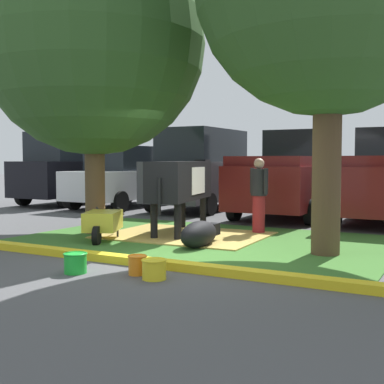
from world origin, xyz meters
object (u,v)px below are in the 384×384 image
object	(u,v)px
calf_lying	(200,234)
wheelbarrow	(103,222)
bucket_green	(75,263)
suv_black	(74,168)
cow_holstein	(182,181)
bucket_orange	(137,264)
shade_tree_left	(93,44)
pickup_truck_maroon	(294,176)
person_handler	(259,194)
sedan_silver	(124,178)
bucket_yellow	(154,269)
suv_dark_grey	(203,169)

from	to	relation	value
calf_lying	wheelbarrow	distance (m)	1.97
bucket_green	suv_black	bearing A→B (deg)	131.79
calf_lying	wheelbarrow	size ratio (longest dim) A/B	0.83
cow_holstein	suv_black	bearing A→B (deg)	146.83
wheelbarrow	bucket_orange	world-z (taller)	wheelbarrow
bucket_green	wheelbarrow	bearing A→B (deg)	120.78
cow_holstein	wheelbarrow	world-z (taller)	cow_holstein
shade_tree_left	suv_black	size ratio (longest dim) A/B	1.37
cow_holstein	bucket_green	xyz separation A→B (m)	(0.56, -3.96, -0.98)
calf_lying	wheelbarrow	xyz separation A→B (m)	(-1.94, -0.31, 0.15)
bucket_green	shade_tree_left	bearing A→B (deg)	125.27
calf_lying	pickup_truck_maroon	distance (m)	5.89
bucket_orange	suv_black	bearing A→B (deg)	135.77
person_handler	suv_black	distance (m)	9.47
cow_holstein	sedan_silver	world-z (taller)	sedan_silver
bucket_yellow	suv_black	bearing A→B (deg)	136.51
bucket_yellow	suv_dark_grey	distance (m)	9.50
cow_holstein	person_handler	bearing A→B (deg)	26.67
shade_tree_left	wheelbarrow	size ratio (longest dim) A/B	4.04
cow_holstein	sedan_silver	xyz separation A→B (m)	(-4.73, 4.37, -0.14)
calf_lying	wheelbarrow	bearing A→B (deg)	-170.79
suv_dark_grey	bucket_orange	bearing A→B (deg)	-68.19
suv_black	suv_dark_grey	size ratio (longest dim) A/B	1.00
suv_black	calf_lying	bearing A→B (deg)	-35.85
cow_holstein	bucket_orange	distance (m)	4.00
cow_holstein	person_handler	world-z (taller)	person_handler
calf_lying	suv_dark_grey	size ratio (longest dim) A/B	0.28
cow_holstein	bucket_green	size ratio (longest dim) A/B	9.29
person_handler	bucket_orange	world-z (taller)	person_handler
person_handler	suv_black	world-z (taller)	suv_black
calf_lying	bucket_green	distance (m)	2.72
cow_holstein	bucket_green	world-z (taller)	cow_holstein
bucket_orange	suv_dark_grey	size ratio (longest dim) A/B	0.06
shade_tree_left	bucket_green	size ratio (longest dim) A/B	18.97
person_handler	pickup_truck_maroon	xyz separation A→B (m)	(-0.43, 3.80, 0.25)
suv_black	sedan_silver	world-z (taller)	suv_black
bucket_green	bucket_orange	distance (m)	0.88
bucket_green	suv_black	size ratio (longest dim) A/B	0.07
bucket_green	sedan_silver	distance (m)	9.90
suv_black	pickup_truck_maroon	size ratio (longest dim) A/B	0.85
cow_holstein	bucket_green	distance (m)	4.12
suv_black	bucket_green	bearing A→B (deg)	-48.21
person_handler	bucket_green	bearing A→B (deg)	-100.70
suv_black	sedan_silver	size ratio (longest dim) A/B	1.05
suv_black	bucket_orange	bearing A→B (deg)	-44.23
cow_holstein	bucket_orange	bearing A→B (deg)	-69.26
wheelbarrow	bucket_orange	size ratio (longest dim) A/B	5.82
cow_holstein	suv_black	size ratio (longest dim) A/B	0.67
bucket_orange	pickup_truck_maroon	bearing A→B (deg)	92.52
bucket_orange	suv_dark_grey	bearing A→B (deg)	111.81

